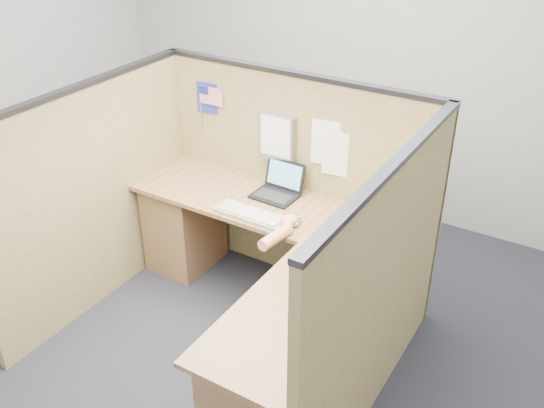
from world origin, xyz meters
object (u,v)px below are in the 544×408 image
Objects in this scene: l_desk at (263,285)px; mouse at (290,223)px; keyboard at (251,214)px; laptop at (279,187)px.

mouse reaches higher than l_desk.
keyboard is at bearing 137.66° from l_desk.
mouse is (0.27, -0.32, -0.03)m from laptop.
mouse is (0.27, 0.03, 0.01)m from keyboard.
l_desk is 0.43m from mouse.
l_desk is at bearing -105.27° from mouse.
mouse is at bearing -47.66° from laptop.
laptop is at bearing 130.69° from mouse.
l_desk is at bearing -41.68° from keyboard.
laptop is (-0.21, 0.54, 0.39)m from l_desk.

